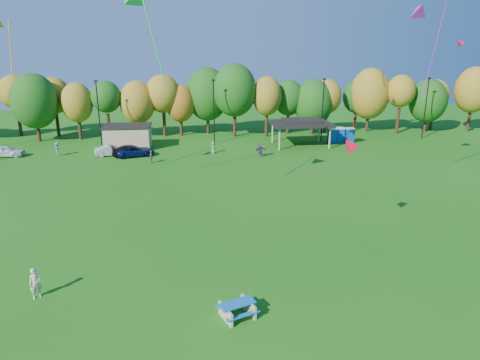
{
  "coord_description": "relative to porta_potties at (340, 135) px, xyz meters",
  "views": [
    {
      "loc": [
        -1.34,
        -21.25,
        13.23
      ],
      "look_at": [
        1.82,
        6.0,
        4.77
      ],
      "focal_mm": 32.0,
      "sensor_mm": 36.0,
      "label": 1
    }
  ],
  "objects": [
    {
      "name": "car_d",
      "position": [
        -29.38,
        -5.02,
        -0.39
      ],
      "size": [
        5.26,
        3.24,
        1.42
      ],
      "primitive_type": "imported",
      "rotation": [
        0.0,
        0.0,
        1.84
      ],
      "color": "black",
      "rests_on": "ground"
    },
    {
      "name": "kite_2",
      "position": [
        -1.18,
        -21.14,
        15.37
      ],
      "size": [
        1.93,
        4.9,
        8.42
      ],
      "color": "#B024C2"
    },
    {
      "name": "kite_12",
      "position": [
        9.64,
        -10.69,
        12.82
      ],
      "size": [
        1.3,
        1.05,
        1.22
      ],
      "color": "#C91744"
    },
    {
      "name": "car_a",
      "position": [
        -45.14,
        -3.47,
        -0.37
      ],
      "size": [
        4.33,
        1.84,
        1.46
      ],
      "primitive_type": "imported",
      "rotation": [
        0.0,
        0.0,
        1.54
      ],
      "color": "silver",
      "rests_on": "ground"
    },
    {
      "name": "kite_7",
      "position": [
        -11.51,
        -33.24,
        6.13
      ],
      "size": [
        1.37,
        1.04,
        1.31
      ],
      "color": "#FA0D28"
    },
    {
      "name": "far_person_0",
      "position": [
        -18.88,
        -4.54,
        -0.33
      ],
      "size": [
        0.88,
        0.87,
        1.53
      ],
      "primitive_type": "imported",
      "rotation": [
        0.0,
        0.0,
        0.76
      ],
      "color": "#8FA16E",
      "rests_on": "ground"
    },
    {
      "name": "picnic_table",
      "position": [
        -19.67,
        -40.68,
        -0.63
      ],
      "size": [
        2.29,
        2.11,
        0.8
      ],
      "rotation": [
        0.0,
        0.0,
        0.38
      ],
      "color": "tan",
      "rests_on": "ground"
    },
    {
      "name": "car_b",
      "position": [
        -31.96,
        -4.44,
        -0.42
      ],
      "size": [
        4.32,
        2.12,
        1.36
      ],
      "primitive_type": "imported",
      "rotation": [
        0.0,
        0.0,
        1.74
      ],
      "color": "#ACABB1",
      "rests_on": "ground"
    },
    {
      "name": "utility_building",
      "position": [
        -30.37,
        -0.3,
        0.54
      ],
      "size": [
        6.3,
        4.3,
        3.25
      ],
      "color": "tan",
      "rests_on": "ground"
    },
    {
      "name": "kite_flyer",
      "position": [
        -30.5,
        -37.65,
        -0.21
      ],
      "size": [
        0.77,
        0.69,
        1.77
      ],
      "primitive_type": "imported",
      "rotation": [
        0.0,
        0.0,
        0.52
      ],
      "color": "beige",
      "rests_on": "ground"
    },
    {
      "name": "far_person_1",
      "position": [
        -38.81,
        -3.77,
        -0.2
      ],
      "size": [
        0.9,
        1.28,
        1.8
      ],
      "primitive_type": "imported",
      "rotation": [
        0.0,
        0.0,
        1.79
      ],
      "color": "#5178B4",
      "rests_on": "ground"
    },
    {
      "name": "tree_line",
      "position": [
        -21.4,
        7.22,
        4.82
      ],
      "size": [
        93.57,
        10.55,
        11.15
      ],
      "color": "black",
      "rests_on": "ground"
    },
    {
      "name": "pavilion",
      "position": [
        -6.37,
        -1.3,
        2.13
      ],
      "size": [
        8.2,
        6.2,
        3.77
      ],
      "color": "tan",
      "rests_on": "ground"
    },
    {
      "name": "porta_potties",
      "position": [
        0.0,
        0.0,
        0.0
      ],
      "size": [
        3.75,
        1.7,
        2.18
      ],
      "color": "#0B4596",
      "rests_on": "ground"
    },
    {
      "name": "ground",
      "position": [
        -20.37,
        -38.3,
        -1.1
      ],
      "size": [
        160.0,
        160.0,
        0.0
      ],
      "primitive_type": "plane",
      "color": "#19600F",
      "rests_on": "ground"
    },
    {
      "name": "car_c",
      "position": [
        -28.88,
        -5.1,
        -0.43
      ],
      "size": [
        5.22,
        3.45,
        1.33
      ],
      "primitive_type": "imported",
      "rotation": [
        0.0,
        0.0,
        1.85
      ],
      "color": "#0D174F",
      "rests_on": "ground"
    },
    {
      "name": "lamp_posts",
      "position": [
        -18.37,
        1.7,
        3.8
      ],
      "size": [
        64.5,
        0.25,
        9.09
      ],
      "color": "black",
      "rests_on": "ground"
    },
    {
      "name": "far_person_3",
      "position": [
        -26.57,
        -8.87,
        -0.31
      ],
      "size": [
        0.39,
        0.92,
        1.58
      ],
      "primitive_type": "imported",
      "rotation": [
        0.0,
        0.0,
        1.57
      ],
      "color": "olive",
      "rests_on": "ground"
    },
    {
      "name": "far_person_2",
      "position": [
        -13.05,
        -7.31,
        -0.21
      ],
      "size": [
        1.72,
        1.1,
        1.77
      ],
      "primitive_type": "imported",
      "rotation": [
        0.0,
        0.0,
        0.39
      ],
      "color": "#833B8E",
      "rests_on": "ground"
    }
  ]
}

